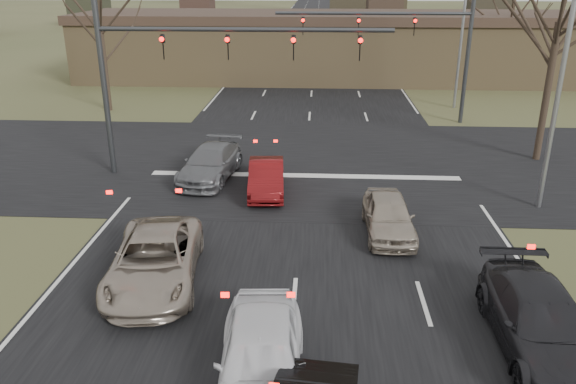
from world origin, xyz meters
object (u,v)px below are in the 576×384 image
(streetlight_right_near, at_px, (559,58))
(car_silver_suv, at_px, (155,260))
(streetlight_right_far, at_px, (460,20))
(car_silver_ahead, at_px, (389,215))
(mast_arm_near, at_px, (179,58))
(car_red_ahead, at_px, (266,177))
(car_white_sedan, at_px, (261,358))
(car_grey_ahead, at_px, (210,163))
(car_charcoal_sedan, at_px, (541,322))
(building, at_px, (337,46))
(mast_arm_far, at_px, (419,35))

(streetlight_right_near, relative_size, car_silver_suv, 1.93)
(streetlight_right_near, height_order, car_silver_suv, streetlight_right_near)
(streetlight_right_far, height_order, car_silver_ahead, streetlight_right_far)
(mast_arm_near, xyz_separation_m, car_silver_ahead, (8.23, -5.65, -4.40))
(streetlight_right_far, distance_m, car_red_ahead, 19.97)
(car_white_sedan, distance_m, car_grey_ahead, 13.49)
(streetlight_right_near, bearing_deg, car_white_sedan, -131.63)
(mast_arm_near, relative_size, car_white_sedan, 2.64)
(car_silver_suv, bearing_deg, car_charcoal_sedan, -21.30)
(car_silver_suv, bearing_deg, building, 73.18)
(mast_arm_far, relative_size, streetlight_right_far, 1.11)
(building, bearing_deg, mast_arm_far, -74.42)
(streetlight_right_far, xyz_separation_m, car_grey_ahead, (-13.36, -14.50, -4.89))
(car_red_ahead, bearing_deg, mast_arm_near, 146.95)
(mast_arm_far, distance_m, car_red_ahead, 14.93)
(streetlight_right_far, xyz_separation_m, car_red_ahead, (-10.81, -16.05, -4.94))
(mast_arm_far, height_order, car_charcoal_sedan, mast_arm_far)
(car_charcoal_sedan, relative_size, car_silver_ahead, 1.29)
(car_charcoal_sedan, bearing_deg, car_grey_ahead, 131.76)
(streetlight_right_far, bearing_deg, mast_arm_far, -128.11)
(streetlight_right_far, xyz_separation_m, car_white_sedan, (-9.86, -27.53, -4.80))
(streetlight_right_near, xyz_separation_m, car_silver_suv, (-12.82, -6.29, -4.87))
(car_white_sedan, bearing_deg, streetlight_right_near, 44.99)
(mast_arm_near, xyz_separation_m, streetlight_right_far, (14.55, 14.00, 0.51))
(mast_arm_near, relative_size, car_silver_suv, 2.34)
(car_white_sedan, relative_size, car_grey_ahead, 0.96)
(mast_arm_far, bearing_deg, mast_arm_near, -138.78)
(car_grey_ahead, bearing_deg, car_silver_suv, -82.50)
(streetlight_right_far, height_order, car_grey_ahead, streetlight_right_far)
(streetlight_right_near, height_order, car_red_ahead, streetlight_right_near)
(building, xyz_separation_m, car_grey_ahead, (-6.04, -25.50, -1.97))
(mast_arm_far, bearing_deg, streetlight_right_far, 51.89)
(mast_arm_near, xyz_separation_m, streetlight_right_near, (14.05, -3.00, 0.51))
(car_charcoal_sedan, distance_m, car_silver_ahead, 6.79)
(car_charcoal_sedan, bearing_deg, building, 96.60)
(car_silver_ahead, bearing_deg, streetlight_right_far, 71.18)
(mast_arm_far, xyz_separation_m, car_charcoal_sedan, (-0.34, -21.82, -4.28))
(mast_arm_far, relative_size, car_silver_suv, 2.15)
(building, bearing_deg, car_silver_ahead, -88.13)
(car_silver_suv, bearing_deg, streetlight_right_near, 19.25)
(car_silver_suv, distance_m, car_charcoal_sedan, 10.16)
(car_white_sedan, xyz_separation_m, car_charcoal_sedan, (6.38, 1.71, -0.05))
(mast_arm_near, distance_m, car_silver_suv, 10.34)
(mast_arm_near, height_order, car_red_ahead, mast_arm_near)
(mast_arm_near, distance_m, mast_arm_far, 15.17)
(car_white_sedan, relative_size, car_silver_ahead, 1.17)
(building, xyz_separation_m, car_silver_ahead, (1.00, -30.65, -1.99))
(building, relative_size, mast_arm_far, 3.81)
(mast_arm_near, xyz_separation_m, car_silver_suv, (1.23, -9.29, -4.35))
(car_white_sedan, distance_m, car_charcoal_sedan, 6.60)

